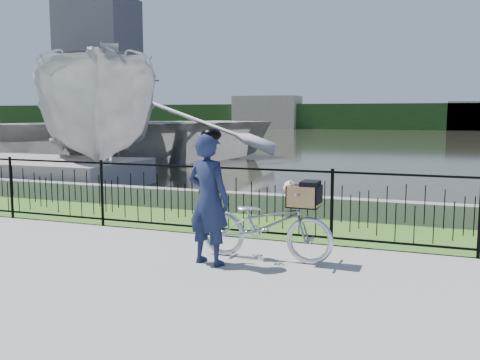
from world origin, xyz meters
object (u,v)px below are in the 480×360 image
at_px(boat_near, 100,114).
at_px(boat_far, 126,130).
at_px(bicycle_rig, 266,223).
at_px(cyclist, 208,197).

relative_size(boat_near, boat_far, 0.63).
bearing_deg(boat_near, bicycle_rig, -43.51).
distance_m(boat_near, boat_far, 4.69).
bearing_deg(boat_far, boat_near, -66.91).
distance_m(cyclist, boat_far, 15.05).
height_order(boat_near, boat_far, boat_near).
distance_m(bicycle_rig, boat_far, 15.09).
relative_size(bicycle_rig, boat_far, 0.12).
height_order(bicycle_rig, cyclist, cyclist).
xyz_separation_m(bicycle_rig, boat_near, (-7.76, 7.36, 1.41)).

